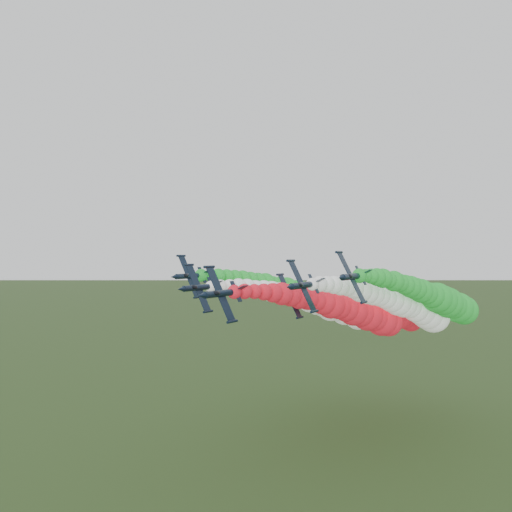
% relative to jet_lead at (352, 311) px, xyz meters
% --- Properties ---
extents(ground, '(3000.00, 3000.00, 0.00)m').
position_rel_jet_lead_xyz_m(ground, '(-8.10, -35.50, -35.36)').
color(ground, '#364F22').
rests_on(ground, ground).
extents(jet_lead, '(16.35, 81.78, 21.91)m').
position_rel_jet_lead_xyz_m(jet_lead, '(0.00, 0.00, 0.00)').
color(jet_lead, black).
rests_on(jet_lead, ground).
extents(jet_inner_left, '(16.73, 82.16, 22.29)m').
position_rel_jet_lead_xyz_m(jet_inner_left, '(-12.66, 10.27, -0.06)').
color(jet_inner_left, black).
rests_on(jet_inner_left, ground).
extents(jet_inner_right, '(17.31, 82.75, 22.88)m').
position_rel_jet_lead_xyz_m(jet_inner_right, '(10.10, 15.21, 0.62)').
color(jet_inner_right, black).
rests_on(jet_inner_right, ground).
extents(jet_outer_left, '(17.26, 82.69, 22.82)m').
position_rel_jet_lead_xyz_m(jet_outer_left, '(-22.08, 19.61, 1.69)').
color(jet_outer_left, black).
rests_on(jet_outer_left, ground).
extents(jet_outer_right, '(16.68, 82.11, 22.24)m').
position_rel_jet_lead_xyz_m(jet_outer_right, '(17.81, 21.27, 2.30)').
color(jet_outer_right, black).
rests_on(jet_outer_right, ground).
extents(jet_trail, '(16.32, 81.76, 21.88)m').
position_rel_jet_lead_xyz_m(jet_trail, '(-0.76, 28.34, -2.34)').
color(jet_trail, black).
rests_on(jet_trail, ground).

